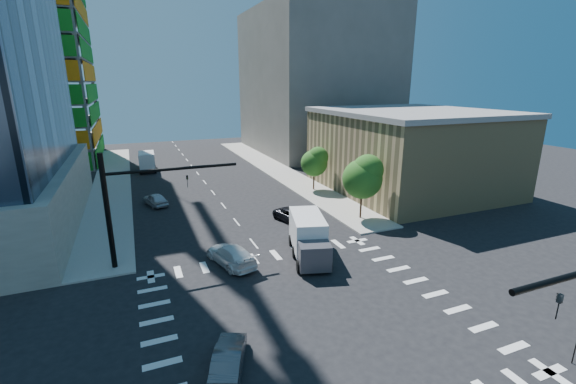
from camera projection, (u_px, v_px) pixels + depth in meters
name	position (u px, v px, depth m)	size (l,w,h in m)	color
ground	(311.00, 315.00, 24.08)	(160.00, 160.00, 0.00)	black
road_markings	(311.00, 315.00, 24.08)	(20.00, 20.00, 0.01)	silver
sidewalk_ne	(275.00, 169.00, 64.21)	(5.00, 60.00, 0.15)	#999690
sidewalk_nw	(112.00, 183.00, 55.11)	(5.00, 60.00, 0.15)	#999690
commercial_building	(410.00, 150.00, 51.30)	(20.50, 22.50, 10.60)	tan
bg_building_ne	(315.00, 82.00, 79.00)	(24.00, 30.00, 28.00)	#5B5752
signal_mast_nw	(128.00, 199.00, 29.17)	(10.20, 0.40, 9.00)	black
tree_south	(364.00, 176.00, 39.76)	(4.16, 4.16, 6.82)	#382316
tree_north	(315.00, 161.00, 50.74)	(3.54, 3.52, 5.78)	#382316
car_nb_far	(293.00, 216.00, 39.99)	(2.24, 4.86, 1.35)	black
car_sb_near	(231.00, 255.00, 30.66)	(2.22, 5.45, 1.58)	white
car_sb_mid	(155.00, 199.00, 45.34)	(1.73, 4.29, 1.46)	#BABBC3
car_sb_cross	(229.00, 357.00, 19.41)	(1.41, 4.05, 1.33)	#515156
box_truck_near	(309.00, 241.00, 31.55)	(4.36, 6.88, 3.35)	black
box_truck_far	(147.00, 162.00, 63.13)	(2.75, 6.08, 3.14)	black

